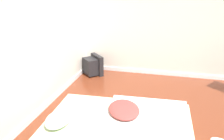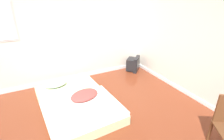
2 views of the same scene
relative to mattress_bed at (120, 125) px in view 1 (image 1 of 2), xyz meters
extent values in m
cube|color=silver|center=(-0.23, 1.45, 1.17)|extent=(7.99, 0.06, 2.60)
cube|color=white|center=(-0.23, 1.41, -0.09)|extent=(7.99, 0.02, 0.09)
cube|color=silver|center=(2.60, -1.19, 1.17)|extent=(0.06, 7.61, 2.60)
cube|color=white|center=(2.56, -1.19, -0.09)|extent=(0.02, 7.61, 0.09)
cube|color=beige|center=(0.00, 0.02, -0.03)|extent=(1.49, 2.11, 0.20)
ellipsoid|color=silver|center=(-0.28, 0.81, 0.14)|extent=(0.54, 0.36, 0.14)
cube|color=silver|center=(0.02, -0.37, 0.10)|extent=(1.48, 1.25, 0.05)
ellipsoid|color=#993D38|center=(0.18, -0.02, 0.16)|extent=(0.74, 0.64, 0.11)
cube|color=black|center=(2.15, 1.18, 0.08)|extent=(0.45, 0.44, 0.37)
cube|color=black|center=(2.27, 1.05, 0.10)|extent=(0.42, 0.40, 0.46)
cube|color=black|center=(2.31, 1.01, 0.11)|extent=(0.29, 0.27, 0.33)
camera|label=1|loc=(-3.03, -0.66, 1.96)|focal=40.00mm
camera|label=2|loc=(-0.76, -3.13, 2.18)|focal=28.00mm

